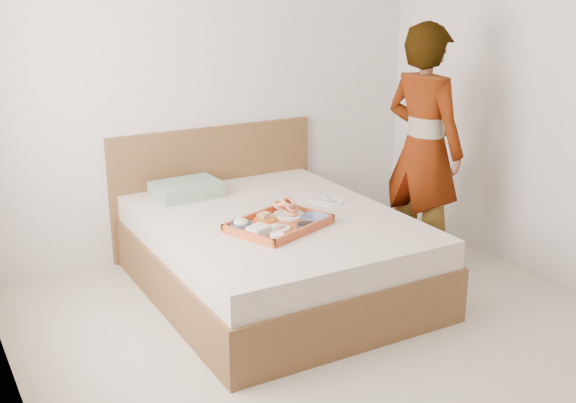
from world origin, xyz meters
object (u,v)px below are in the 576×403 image
at_px(dinner_plate, 327,201).
at_px(person, 423,149).
at_px(tray, 279,223).
at_px(bed, 274,253).

bearing_deg(dinner_plate, person, -18.32).
height_order(tray, dinner_plate, tray).
bearing_deg(person, dinner_plate, 60.87).
relative_size(bed, person, 1.14).
distance_m(bed, dinner_plate, 0.55).
bearing_deg(person, tray, 83.03).
distance_m(bed, tray, 0.37).
bearing_deg(bed, dinner_plate, 10.26).
relative_size(tray, person, 0.34).
relative_size(bed, tray, 3.34).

